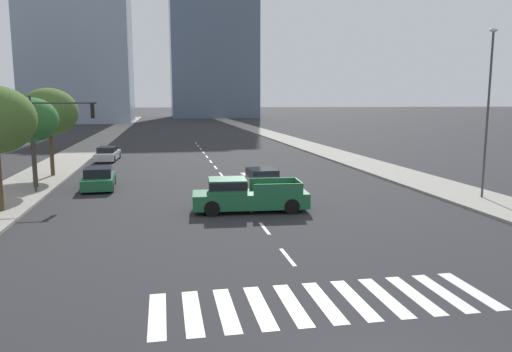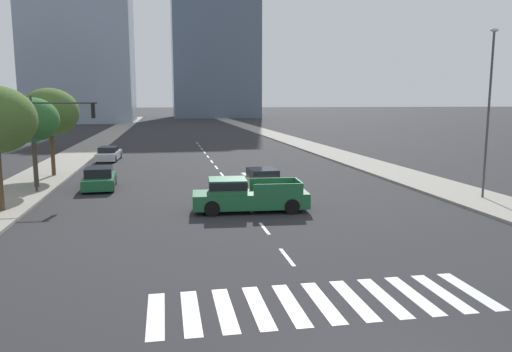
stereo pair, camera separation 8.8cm
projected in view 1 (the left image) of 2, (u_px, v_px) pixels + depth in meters
sidewalk_east at (373, 166)px, 40.87m from camera, size 4.00×260.00×0.15m
sidewalk_west at (44, 175)px, 36.10m from camera, size 4.00×260.00×0.15m
crosswalk_near at (324, 302)px, 13.49m from camera, size 9.45×2.87×0.01m
lane_divider_center at (216, 167)px, 40.67m from camera, size 0.14×50.00×0.01m
pickup_truck at (245, 195)px, 24.44m from camera, size 5.83×2.34×1.67m
sedan_silver_0 at (108, 154)px, 45.17m from camera, size 2.00×4.87×1.30m
sedan_white_1 at (263, 181)px, 29.85m from camera, size 2.12×4.66×1.36m
sedan_green_2 at (99, 179)px, 30.71m from camera, size 2.04×4.34×1.36m
traffic_signal_far at (57, 127)px, 28.72m from camera, size 3.99×0.28×5.60m
street_lamp_east at (488, 103)px, 26.60m from camera, size 0.50×0.24×9.14m
street_tree_second at (31, 120)px, 29.98m from camera, size 3.19×3.19×5.54m
street_tree_third at (49, 112)px, 34.71m from camera, size 3.99×3.99×6.23m
office_tower_center_skyline at (212, 2)px, 157.16m from camera, size 27.01×24.96×74.62m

